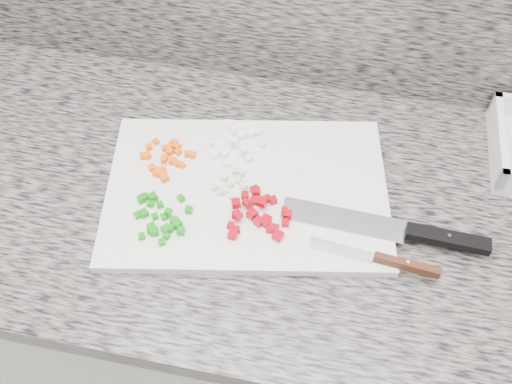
# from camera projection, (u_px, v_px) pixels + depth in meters

# --- Properties ---
(cabinet) EXTENTS (3.92, 0.62, 0.86)m
(cabinet) POSITION_uv_depth(u_px,v_px,m) (254.00, 310.00, 1.36)
(cabinet) COLOR silver
(cabinet) RESTS_ON ground
(countertop) EXTENTS (3.96, 0.64, 0.04)m
(countertop) POSITION_uv_depth(u_px,v_px,m) (253.00, 200.00, 1.00)
(countertop) COLOR #69635C
(countertop) RESTS_ON cabinet
(cutting_board) EXTENTS (0.53, 0.40, 0.02)m
(cutting_board) POSITION_uv_depth(u_px,v_px,m) (247.00, 191.00, 0.98)
(cutting_board) COLOR silver
(cutting_board) RESTS_ON countertop
(carrot_pile) EXTENTS (0.10, 0.10, 0.02)m
(carrot_pile) POSITION_uv_depth(u_px,v_px,m) (165.00, 160.00, 1.00)
(carrot_pile) COLOR #FF5F05
(carrot_pile) RESTS_ON cutting_board
(onion_pile) EXTENTS (0.10, 0.11, 0.02)m
(onion_pile) POSITION_uv_depth(u_px,v_px,m) (233.00, 143.00, 1.02)
(onion_pile) COLOR white
(onion_pile) RESTS_ON cutting_board
(green_pepper_pile) EXTENTS (0.10, 0.10, 0.02)m
(green_pepper_pile) POSITION_uv_depth(u_px,v_px,m) (160.00, 218.00, 0.93)
(green_pepper_pile) COLOR #10810B
(green_pepper_pile) RESTS_ON cutting_board
(red_pepper_pile) EXTENTS (0.10, 0.11, 0.02)m
(red_pepper_pile) POSITION_uv_depth(u_px,v_px,m) (258.00, 213.00, 0.93)
(red_pepper_pile) COLOR #AB020F
(red_pepper_pile) RESTS_ON cutting_board
(garlic_pile) EXTENTS (0.06, 0.06, 0.01)m
(garlic_pile) POSITION_uv_depth(u_px,v_px,m) (232.00, 184.00, 0.97)
(garlic_pile) COLOR beige
(garlic_pile) RESTS_ON cutting_board
(chef_knife) EXTENTS (0.33, 0.05, 0.02)m
(chef_knife) POSITION_uv_depth(u_px,v_px,m) (411.00, 232.00, 0.91)
(chef_knife) COLOR silver
(chef_knife) RESTS_ON cutting_board
(paring_knife) EXTENTS (0.20, 0.04, 0.02)m
(paring_knife) POSITION_uv_depth(u_px,v_px,m) (390.00, 261.00, 0.88)
(paring_knife) COLOR silver
(paring_knife) RESTS_ON cutting_board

